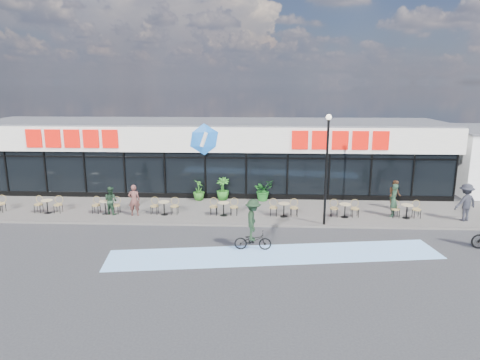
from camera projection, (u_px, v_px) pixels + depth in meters
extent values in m
plane|color=#28282B|center=(187.00, 240.00, 19.68)|extent=(120.00, 120.00, 0.00)
cube|color=#56504C|center=(200.00, 211.00, 24.05)|extent=(44.00, 5.00, 0.10)
cube|color=#80B5F1|center=(275.00, 254.00, 18.04)|extent=(14.17, 4.13, 0.01)
cube|color=black|center=(211.00, 167.00, 29.09)|extent=(30.00, 6.00, 3.00)
cube|color=silver|center=(210.00, 134.00, 28.44)|extent=(30.60, 6.30, 1.50)
cube|color=#47474C|center=(210.00, 122.00, 28.41)|extent=(30.60, 6.30, 0.10)
cube|color=navy|center=(205.00, 151.00, 25.78)|extent=(30.60, 0.08, 0.18)
cube|color=black|center=(205.00, 158.00, 25.88)|extent=(30.00, 0.06, 0.08)
cube|color=black|center=(206.00, 197.00, 26.44)|extent=(30.00, 0.10, 0.40)
cube|color=red|center=(72.00, 139.00, 25.72)|extent=(5.63, 0.18, 1.10)
cube|color=red|center=(340.00, 140.00, 25.00)|extent=(5.63, 0.18, 1.10)
ellipsoid|color=#1659B5|center=(204.00, 139.00, 25.36)|extent=(1.90, 0.24, 1.90)
cylinder|color=black|center=(7.00, 174.00, 26.70)|extent=(0.10, 0.10, 3.00)
cylinder|color=black|center=(46.00, 175.00, 26.59)|extent=(0.10, 0.10, 3.00)
cylinder|color=black|center=(85.00, 175.00, 26.48)|extent=(0.10, 0.10, 3.00)
cylinder|color=black|center=(125.00, 175.00, 26.36)|extent=(0.10, 0.10, 3.00)
cylinder|color=black|center=(165.00, 176.00, 26.25)|extent=(0.10, 0.10, 3.00)
cylinder|color=black|center=(205.00, 176.00, 26.14)|extent=(0.10, 0.10, 3.00)
cylinder|color=black|center=(246.00, 177.00, 26.02)|extent=(0.10, 0.10, 3.00)
cylinder|color=black|center=(287.00, 177.00, 25.91)|extent=(0.10, 0.10, 3.00)
cylinder|color=black|center=(329.00, 177.00, 25.80)|extent=(0.10, 0.10, 3.00)
cylinder|color=black|center=(371.00, 178.00, 25.68)|extent=(0.10, 0.10, 3.00)
cylinder|color=black|center=(413.00, 178.00, 25.57)|extent=(0.10, 0.10, 3.00)
cylinder|color=black|center=(456.00, 179.00, 25.45)|extent=(0.10, 0.10, 3.00)
cylinder|color=black|center=(326.00, 173.00, 21.01)|extent=(0.12, 0.12, 5.28)
sphere|color=#FFF2CC|center=(329.00, 117.00, 20.40)|extent=(0.28, 0.28, 0.28)
cylinder|color=tan|center=(47.00, 200.00, 23.29)|extent=(0.60, 0.60, 0.04)
cylinder|color=black|center=(47.00, 207.00, 23.37)|extent=(0.06, 0.06, 0.70)
cylinder|color=black|center=(48.00, 213.00, 23.45)|extent=(0.40, 0.40, 0.02)
cylinder|color=tan|center=(105.00, 201.00, 23.14)|extent=(0.60, 0.60, 0.04)
cylinder|color=black|center=(105.00, 207.00, 23.22)|extent=(0.06, 0.06, 0.70)
cylinder|color=black|center=(106.00, 214.00, 23.30)|extent=(0.40, 0.40, 0.02)
cylinder|color=tan|center=(164.00, 202.00, 22.99)|extent=(0.60, 0.60, 0.04)
cylinder|color=black|center=(164.00, 208.00, 23.07)|extent=(0.06, 0.06, 0.70)
cylinder|color=black|center=(164.00, 214.00, 23.15)|extent=(0.40, 0.40, 0.02)
cylinder|color=tan|center=(224.00, 203.00, 22.85)|extent=(0.60, 0.60, 0.04)
cylinder|color=black|center=(224.00, 209.00, 22.93)|extent=(0.06, 0.06, 0.70)
cylinder|color=black|center=(224.00, 215.00, 23.01)|extent=(0.40, 0.40, 0.02)
cylinder|color=tan|center=(284.00, 203.00, 22.70)|extent=(0.60, 0.60, 0.04)
cylinder|color=black|center=(284.00, 210.00, 22.78)|extent=(0.06, 0.06, 0.70)
cylinder|color=black|center=(284.00, 216.00, 22.86)|extent=(0.40, 0.40, 0.02)
cylinder|color=tan|center=(345.00, 204.00, 22.56)|extent=(0.60, 0.60, 0.04)
cylinder|color=black|center=(345.00, 211.00, 22.63)|extent=(0.06, 0.06, 0.70)
cylinder|color=black|center=(344.00, 217.00, 22.71)|extent=(0.40, 0.40, 0.02)
cylinder|color=tan|center=(407.00, 205.00, 22.41)|extent=(0.60, 0.60, 0.04)
cylinder|color=black|center=(407.00, 211.00, 22.49)|extent=(0.06, 0.06, 0.70)
cylinder|color=black|center=(406.00, 218.00, 22.57)|extent=(0.40, 0.40, 0.02)
imported|color=#235919|center=(199.00, 190.00, 25.92)|extent=(0.85, 0.85, 1.24)
imported|color=#205C1A|center=(223.00, 189.00, 25.98)|extent=(0.79, 0.79, 1.37)
imported|color=#1B601E|center=(263.00, 190.00, 25.84)|extent=(1.53, 1.51, 1.29)
imported|color=brown|center=(134.00, 200.00, 22.85)|extent=(0.68, 0.50, 1.70)
imported|color=#1C3322|center=(111.00, 200.00, 23.12)|extent=(0.92, 0.84, 1.53)
imported|color=#1D3424|center=(393.00, 200.00, 22.72)|extent=(0.66, 0.76, 1.77)
imported|color=#412717|center=(395.00, 194.00, 24.24)|extent=(0.70, 0.85, 1.61)
imported|color=#212229|center=(466.00, 202.00, 21.98)|extent=(1.44, 1.14, 1.96)
imported|color=black|center=(253.00, 240.00, 18.49)|extent=(1.60, 0.56, 0.84)
imported|color=black|center=(253.00, 220.00, 18.29)|extent=(0.67, 1.17, 1.81)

